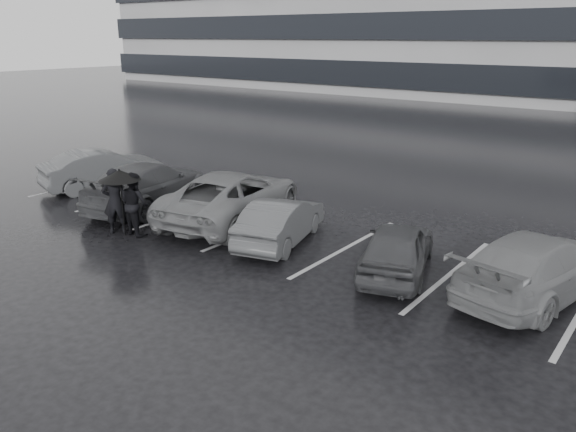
# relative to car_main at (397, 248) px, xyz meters

# --- Properties ---
(ground) EXTENTS (160.00, 160.00, 0.00)m
(ground) POSITION_rel_car_main_xyz_m (-2.34, -1.85, -0.61)
(ground) COLOR black
(ground) RESTS_ON ground
(car_main) EXTENTS (2.49, 3.84, 1.22)m
(car_main) POSITION_rel_car_main_xyz_m (0.00, 0.00, 0.00)
(car_main) COLOR black
(car_main) RESTS_ON ground
(car_west_a) EXTENTS (2.21, 3.83, 1.19)m
(car_west_a) POSITION_rel_car_main_xyz_m (-3.36, -0.06, -0.01)
(car_west_a) COLOR #2B2B2D
(car_west_a) RESTS_ON ground
(car_west_b) EXTENTS (3.59, 5.76, 1.49)m
(car_west_b) POSITION_rel_car_main_xyz_m (-5.66, 0.54, 0.13)
(car_west_b) COLOR #4C4C4F
(car_west_b) RESTS_ON ground
(car_west_c) EXTENTS (3.14, 5.29, 1.44)m
(car_west_c) POSITION_rel_car_main_xyz_m (-8.77, -0.03, 0.11)
(car_west_c) COLOR black
(car_west_c) RESTS_ON ground
(car_west_d) EXTENTS (2.61, 4.49, 1.40)m
(car_west_d) POSITION_rel_car_main_xyz_m (-11.87, 0.48, 0.09)
(car_west_d) COLOR #2B2B2D
(car_west_d) RESTS_ON ground
(car_east) EXTENTS (2.74, 4.91, 1.35)m
(car_east) POSITION_rel_car_main_xyz_m (2.87, 0.70, 0.06)
(car_east) COLOR #4C4C4F
(car_east) RESTS_ON ground
(pedestrian_left) EXTENTS (0.79, 0.79, 1.85)m
(pedestrian_left) POSITION_rel_car_main_xyz_m (-7.42, -2.26, 0.32)
(pedestrian_left) COLOR black
(pedestrian_left) RESTS_ON ground
(pedestrian_right) EXTENTS (0.92, 0.76, 1.75)m
(pedestrian_right) POSITION_rel_car_main_xyz_m (-6.94, -1.98, 0.27)
(pedestrian_right) COLOR black
(pedestrian_right) RESTS_ON ground
(umbrella) EXTENTS (1.11, 1.11, 1.88)m
(umbrella) POSITION_rel_car_main_xyz_m (-7.10, -2.26, 1.10)
(umbrella) COLOR black
(umbrella) RESTS_ON ground
(stall_stripes) EXTENTS (19.72, 5.00, 0.00)m
(stall_stripes) POSITION_rel_car_main_xyz_m (-3.14, 0.65, -0.61)
(stall_stripes) COLOR #A1A1A3
(stall_stripes) RESTS_ON ground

